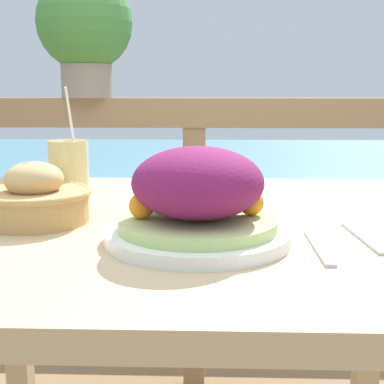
{
  "coord_description": "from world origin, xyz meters",
  "views": [
    {
      "loc": [
        0.05,
        -0.95,
        1.01
      ],
      "look_at": [
        0.02,
        -0.05,
        0.84
      ],
      "focal_mm": 50.0,
      "sensor_mm": 36.0,
      "label": 1
    }
  ],
  "objects_px": {
    "bread_basket": "(35,199)",
    "potted_plant": "(85,28)",
    "salad_plate": "(198,201)",
    "drink_glass": "(69,172)"
  },
  "relations": [
    {
      "from": "bread_basket",
      "to": "potted_plant",
      "type": "relative_size",
      "value": 0.54
    },
    {
      "from": "drink_glass",
      "to": "potted_plant",
      "type": "xyz_separation_m",
      "value": [
        -0.09,
        0.61,
        0.35
      ]
    },
    {
      "from": "salad_plate",
      "to": "bread_basket",
      "type": "relative_size",
      "value": 1.45
    },
    {
      "from": "salad_plate",
      "to": "potted_plant",
      "type": "bearing_deg",
      "value": 112.71
    },
    {
      "from": "drink_glass",
      "to": "potted_plant",
      "type": "relative_size",
      "value": 0.64
    },
    {
      "from": "bread_basket",
      "to": "potted_plant",
      "type": "xyz_separation_m",
      "value": [
        -0.07,
        0.76,
        0.38
      ]
    },
    {
      "from": "bread_basket",
      "to": "potted_plant",
      "type": "bearing_deg",
      "value": 95.41
    },
    {
      "from": "drink_glass",
      "to": "salad_plate",
      "type": "bearing_deg",
      "value": -44.7
    },
    {
      "from": "salad_plate",
      "to": "potted_plant",
      "type": "distance_m",
      "value": 1.01
    },
    {
      "from": "salad_plate",
      "to": "bread_basket",
      "type": "bearing_deg",
      "value": 158.45
    }
  ]
}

